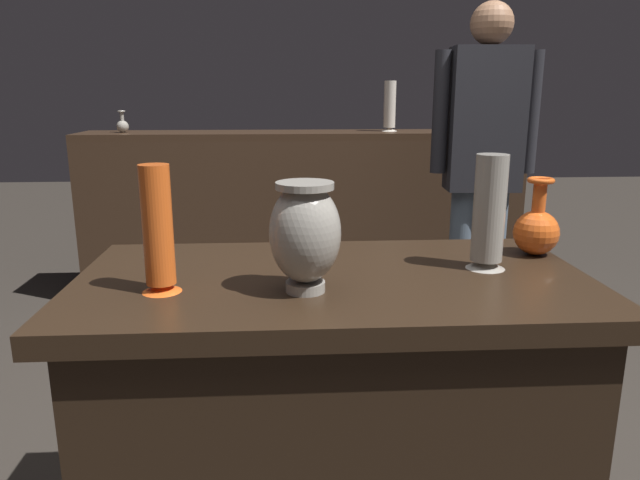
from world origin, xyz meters
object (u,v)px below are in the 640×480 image
shelf_vase_right (390,108)px  vase_centerpiece (305,233)px  vase_right_accent (489,215)px  vase_tall_behind (158,233)px  vase_left_accent (536,229)px  shelf_vase_far_left (123,125)px  shelf_vase_far_right (475,116)px  visitor_near_right (483,157)px

shelf_vase_right → vase_centerpiece: bearing=-104.2°
vase_centerpiece → vase_right_accent: vase_right_accent is taller
vase_tall_behind → vase_right_accent: bearing=9.5°
vase_left_accent → vase_centerpiece: bearing=-157.3°
vase_tall_behind → shelf_vase_far_left: bearing=106.2°
vase_tall_behind → shelf_vase_right: (0.90, 2.31, 0.20)m
vase_centerpiece → shelf_vase_right: shelf_vase_right is taller
shelf_vase_far_left → shelf_vase_far_right: (2.08, 0.03, 0.05)m
shelf_vase_far_left → visitor_near_right: visitor_near_right is taller
shelf_vase_far_right → visitor_near_right: size_ratio=0.10×
shelf_vase_far_left → visitor_near_right: 2.04m
shelf_vase_far_left → vase_tall_behind: bearing=-73.8°
vase_tall_behind → shelf_vase_right: 2.48m
vase_right_accent → shelf_vase_far_left: shelf_vase_far_left is taller
vase_tall_behind → vase_left_accent: 0.96m
vase_left_accent → shelf_vase_far_right: shelf_vase_far_right is taller
vase_centerpiece → vase_left_accent: size_ratio=1.16×
vase_centerpiece → shelf_vase_far_right: bearing=64.5°
vase_centerpiece → shelf_vase_far_right: shelf_vase_far_right is taller
vase_left_accent → shelf_vase_right: bearing=90.8°
shelf_vase_right → shelf_vase_far_left: bearing=-179.0°
vase_centerpiece → vase_tall_behind: 0.31m
vase_centerpiece → shelf_vase_far_right: 2.59m
shelf_vase_far_left → shelf_vase_far_right: size_ratio=0.75×
vase_left_accent → shelf_vase_right: (-0.03, 2.07, 0.26)m
vase_left_accent → shelf_vase_far_left: bearing=127.9°
vase_left_accent → visitor_near_right: size_ratio=0.13×
vase_tall_behind → shelf_vase_far_left: (-0.66, 2.28, 0.10)m
vase_centerpiece → visitor_near_right: 1.63m
vase_left_accent → vase_right_accent: bearing=-146.2°
vase_right_accent → visitor_near_right: size_ratio=0.17×
vase_left_accent → visitor_near_right: bearing=78.3°
shelf_vase_far_left → shelf_vase_far_right: shelf_vase_far_right is taller
shelf_vase_far_left → vase_centerpiece: bearing=-67.1°
vase_left_accent → shelf_vase_right: 2.08m
vase_tall_behind → shelf_vase_far_left: 2.38m
shelf_vase_right → vase_right_accent: bearing=-93.8°
vase_tall_behind → visitor_near_right: visitor_near_right is taller
shelf_vase_far_left → shelf_vase_right: bearing=1.0°
vase_centerpiece → vase_right_accent: size_ratio=0.86×
vase_left_accent → shelf_vase_right: shelf_vase_right is taller
shelf_vase_right → visitor_near_right: visitor_near_right is taller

